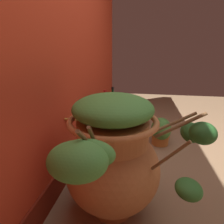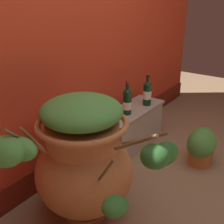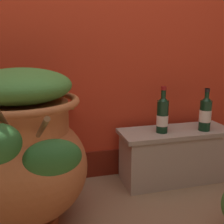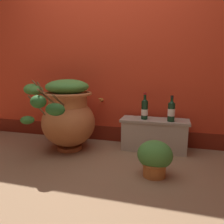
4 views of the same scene
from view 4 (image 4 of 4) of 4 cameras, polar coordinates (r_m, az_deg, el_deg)
ground_plane at (r=2.06m, az=-8.10°, el=-16.74°), size 7.00×7.00×0.00m
back_wall at (r=2.98m, az=0.92°, el=17.33°), size 4.40×0.33×2.60m
terracotta_urn at (r=2.65m, az=-11.70°, el=-0.56°), size 0.92×0.91×0.85m
stone_ledge at (r=2.68m, az=10.99°, el=-5.54°), size 0.80×0.30×0.38m
wine_bottle_left at (r=2.60m, az=8.53°, el=0.93°), size 0.08×0.08×0.32m
wine_bottle_middle at (r=2.55m, az=15.27°, el=0.41°), size 0.08×0.08×0.30m
potted_shrub at (r=2.05m, az=11.11°, el=-11.74°), size 0.32×0.24×0.34m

